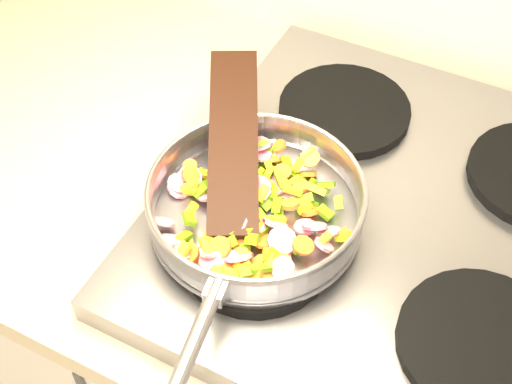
% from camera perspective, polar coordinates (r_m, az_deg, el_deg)
% --- Properties ---
extents(cooktop, '(0.60, 0.60, 0.04)m').
position_cam_1_polar(cooktop, '(0.95, 11.50, -2.57)').
color(cooktop, '#939399').
rests_on(cooktop, counter_top).
extents(grate_fl, '(0.19, 0.19, 0.02)m').
position_cam_1_polar(grate_fl, '(0.87, -0.01, -4.62)').
color(grate_fl, black).
rests_on(grate_fl, cooktop).
extents(grate_fr, '(0.19, 0.19, 0.02)m').
position_cam_1_polar(grate_fr, '(0.84, 17.68, -11.49)').
color(grate_fr, black).
rests_on(grate_fr, cooktop).
extents(grate_bl, '(0.19, 0.19, 0.02)m').
position_cam_1_polar(grate_bl, '(1.04, 7.09, 6.53)').
color(grate_bl, black).
rests_on(grate_bl, cooktop).
extents(saute_pan, '(0.30, 0.47, 0.06)m').
position_cam_1_polar(saute_pan, '(0.86, -0.06, -0.94)').
color(saute_pan, '#9E9EA5').
rests_on(saute_pan, grate_fl).
extents(vegetable_heap, '(0.24, 0.24, 0.05)m').
position_cam_1_polar(vegetable_heap, '(0.87, -0.41, -1.58)').
color(vegetable_heap, '#598E11').
rests_on(vegetable_heap, saute_pan).
extents(wooden_spatula, '(0.18, 0.27, 0.07)m').
position_cam_1_polar(wooden_spatula, '(0.90, -1.82, 4.25)').
color(wooden_spatula, black).
rests_on(wooden_spatula, saute_pan).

